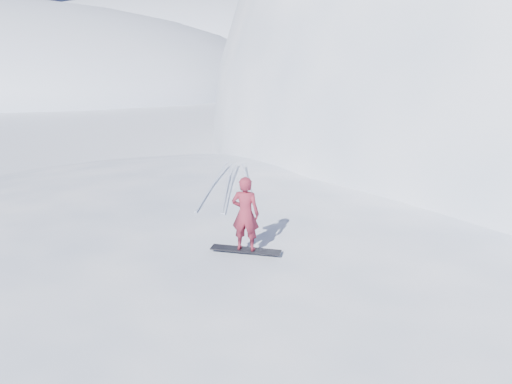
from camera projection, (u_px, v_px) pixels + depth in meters
ground at (237, 329)px, 12.64m from camera, size 400.00×400.00×0.00m
near_ridge at (295, 280)px, 15.20m from camera, size 36.00×28.00×4.80m
peak_shoulder at (496, 166)px, 28.96m from camera, size 28.00×24.00×18.00m
far_ridge_c at (203, 70)px, 123.96m from camera, size 140.00×90.00×36.00m
wind_bumps at (238, 288)px, 14.73m from camera, size 16.00×14.40×1.00m
snowboard at (246, 250)px, 11.40m from camera, size 1.63×0.32×0.03m
snowboarder at (245, 214)px, 11.14m from camera, size 0.63×0.42×1.72m
board_tracks at (230, 184)px, 16.65m from camera, size 2.70×5.94×0.04m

